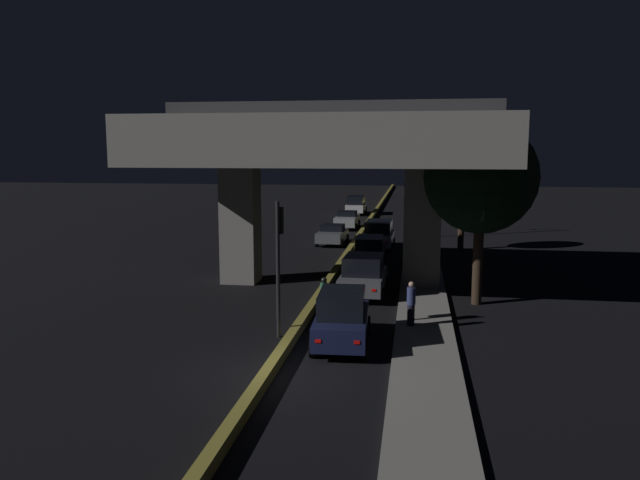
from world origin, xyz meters
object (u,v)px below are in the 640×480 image
car_silver_second_oncoming (347,220)px  car_white_third_oncoming (356,205)px  car_silver_fourth (379,234)px  car_grey_lead_oncoming (332,234)px  car_dark_blue_lead (342,318)px  car_black_third (370,250)px  motorcycle_black_filtering_near (324,295)px  traffic_light_left_of_median (278,245)px  street_lamp (411,173)px  car_grey_second (363,275)px  pedestrian_on_sidewalk (411,303)px

car_silver_second_oncoming → car_white_third_oncoming: 12.10m
car_silver_fourth → car_grey_lead_oncoming: bearing=69.4°
car_dark_blue_lead → car_black_third: bearing=-2.1°
car_silver_second_oncoming → motorcycle_black_filtering_near: (1.97, -26.74, -0.20)m
traffic_light_left_of_median → car_black_third: (2.13, 14.66, -2.46)m
traffic_light_left_of_median → car_dark_blue_lead: bearing=-16.4°
car_grey_lead_oncoming → car_dark_blue_lead: bearing=10.8°
street_lamp → car_silver_fourth: (-2.01, -5.52, -3.93)m
car_silver_second_oncoming → car_grey_lead_oncoming: bearing=0.6°
car_black_third → car_silver_second_oncoming: bearing=10.0°
motorcycle_black_filtering_near → car_silver_second_oncoming: bearing=8.1°
car_grey_lead_oncoming → car_silver_second_oncoming: (0.07, 8.78, 0.07)m
traffic_light_left_of_median → car_white_third_oncoming: bearing=91.8°
traffic_light_left_of_median → car_silver_fourth: 20.93m
car_black_third → car_white_third_oncoming: bearing=6.2°
car_white_third_oncoming → motorcycle_black_filtering_near: size_ratio=2.61×
car_dark_blue_lead → car_grey_second: (0.12, 7.37, -0.01)m
car_silver_fourth → pedestrian_on_sidewalk: car_silver_fourth is taller
car_dark_blue_lead → car_grey_lead_oncoming: size_ratio=1.04×
traffic_light_left_of_median → motorcycle_black_filtering_near: (1.01, 4.03, -2.72)m
car_dark_blue_lead → car_silver_fourth: car_dark_blue_lead is taller
car_silver_fourth → car_grey_lead_oncoming: size_ratio=1.04×
car_black_third → motorcycle_black_filtering_near: car_black_third is taller
car_grey_second → car_grey_lead_oncoming: (-3.46, 15.30, -0.24)m
street_lamp → car_silver_fourth: 7.07m
car_grey_lead_oncoming → motorcycle_black_filtering_near: 18.07m
street_lamp → car_grey_lead_oncoming: street_lamp is taller
traffic_light_left_of_median → street_lamp: size_ratio=0.59×
street_lamp → car_dark_blue_lead: bearing=-94.2°
car_silver_second_oncoming → motorcycle_black_filtering_near: bearing=5.2°
traffic_light_left_of_median → car_white_third_oncoming: 42.95m
street_lamp → car_silver_fourth: size_ratio=1.99×
street_lamp → car_silver_second_oncoming: street_lamp is taller
car_white_third_oncoming → car_silver_fourth: bearing=9.2°
car_silver_second_oncoming → motorcycle_black_filtering_near: car_silver_second_oncoming is taller
motorcycle_black_filtering_near → pedestrian_on_sidewalk: (3.61, -2.50, 0.41)m
car_dark_blue_lead → car_silver_fourth: 21.35m
car_grey_second → car_black_third: car_grey_second is taller
car_silver_second_oncoming → car_white_third_oncoming: bearing=-177.2°
car_grey_second → car_white_third_oncoming: car_white_third_oncoming is taller
car_grey_second → motorcycle_black_filtering_near: car_grey_second is taller
car_black_third → car_grey_lead_oncoming: car_black_third is taller
car_grey_second → pedestrian_on_sidewalk: 5.60m
car_black_third → car_grey_lead_oncoming: 7.98m
traffic_light_left_of_median → pedestrian_on_sidewalk: size_ratio=2.93×
traffic_light_left_of_median → car_black_third: size_ratio=1.13×
car_white_third_oncoming → pedestrian_on_sidewalk: 41.76m
traffic_light_left_of_median → car_silver_fourth: (2.31, 20.67, -2.33)m
car_dark_blue_lead → car_grey_second: 7.37m
car_black_third → pedestrian_on_sidewalk: (2.49, -13.12, 0.15)m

